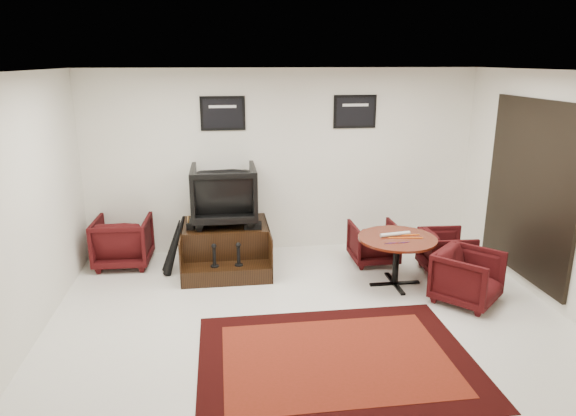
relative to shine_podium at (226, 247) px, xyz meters
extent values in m
plane|color=white|center=(0.93, -1.82, -0.29)|extent=(6.00, 6.00, 0.00)
cube|color=white|center=(0.93, 0.68, 1.11)|extent=(6.00, 0.02, 2.80)
cube|color=white|center=(0.93, -4.32, 1.11)|extent=(6.00, 0.02, 2.80)
cube|color=white|center=(-2.07, -1.82, 1.11)|extent=(0.02, 5.00, 2.80)
cube|color=white|center=(3.93, -1.82, 1.11)|extent=(0.02, 5.00, 2.80)
cube|color=white|center=(0.93, -1.82, 2.51)|extent=(6.00, 5.00, 0.02)
cube|color=black|center=(3.90, -1.12, 1.01)|extent=(0.05, 1.90, 2.30)
cube|color=black|center=(3.89, -1.12, 1.01)|extent=(0.02, 1.72, 2.12)
cube|color=black|center=(3.89, -1.12, 1.01)|extent=(0.03, 0.05, 2.12)
cube|color=black|center=(0.03, 0.66, 1.86)|extent=(0.66, 0.03, 0.50)
cube|color=black|center=(0.03, 0.64, 1.86)|extent=(0.58, 0.01, 0.42)
cube|color=silver|center=(0.03, 0.64, 1.96)|extent=(0.40, 0.00, 0.04)
cube|color=black|center=(2.03, 0.66, 1.86)|extent=(0.66, 0.03, 0.50)
cube|color=black|center=(2.03, 0.64, 1.86)|extent=(0.58, 0.01, 0.42)
cube|color=silver|center=(2.03, 0.64, 1.96)|extent=(0.40, 0.00, 0.04)
cube|color=black|center=(1.05, -2.61, -0.29)|extent=(2.75, 2.07, 0.01)
cube|color=#5F1D0D|center=(1.05, -2.61, -0.28)|extent=(2.26, 1.57, 0.01)
cube|color=black|center=(0.00, 0.08, 0.02)|extent=(1.22, 0.90, 0.63)
cube|color=black|center=(0.00, -0.55, -0.18)|extent=(1.22, 0.36, 0.23)
cube|color=black|center=(-0.60, -0.10, 0.02)|extent=(0.02, 1.26, 0.63)
cube|color=black|center=(0.60, -0.10, 0.02)|extent=(0.02, 1.26, 0.63)
cylinder|color=black|center=(-0.16, -0.55, -0.06)|extent=(0.11, 0.11, 0.02)
cylinder|color=black|center=(-0.16, -0.55, 0.07)|extent=(0.04, 0.04, 0.24)
sphere|color=black|center=(-0.16, -0.55, 0.23)|extent=(0.07, 0.07, 0.07)
cylinder|color=black|center=(0.16, -0.55, -0.06)|extent=(0.11, 0.11, 0.02)
cylinder|color=black|center=(0.16, -0.55, 0.07)|extent=(0.04, 0.04, 0.24)
sphere|color=black|center=(0.16, -0.55, 0.23)|extent=(0.07, 0.07, 0.07)
imported|color=black|center=(0.00, 0.13, 0.81)|extent=(0.92, 0.86, 0.94)
cube|color=black|center=(-0.48, -0.05, 0.39)|extent=(0.12, 0.27, 0.10)
cube|color=black|center=(-0.36, -0.05, 0.39)|extent=(0.12, 0.27, 0.10)
cube|color=black|center=(0.39, -0.19, 0.38)|extent=(0.26, 0.19, 0.08)
imported|color=black|center=(-1.49, 0.26, 0.11)|extent=(0.80, 0.75, 0.80)
cylinder|color=#46100A|center=(2.23, -0.95, 0.36)|extent=(1.03, 1.03, 0.03)
cylinder|color=black|center=(2.23, -0.95, 0.05)|extent=(0.08, 0.08, 0.60)
cube|color=black|center=(2.23, -0.95, -0.28)|extent=(0.69, 0.06, 0.03)
cube|color=black|center=(2.23, -0.95, -0.28)|extent=(0.06, 0.69, 0.03)
imported|color=black|center=(2.17, -0.13, 0.05)|extent=(0.66, 0.62, 0.67)
imported|color=black|center=(3.08, -0.62, 0.04)|extent=(0.64, 0.68, 0.67)
imported|color=black|center=(2.94, -1.56, 0.07)|extent=(0.97, 0.97, 0.73)
cylinder|color=silver|center=(2.22, -0.88, 0.40)|extent=(0.42, 0.11, 0.05)
cylinder|color=orange|center=(2.33, -0.99, 0.39)|extent=(0.45, 0.08, 0.01)
cylinder|color=orange|center=(2.33, -0.89, 0.39)|extent=(0.45, 0.02, 0.01)
cylinder|color=#4C1933|center=(2.03, -1.16, 0.38)|extent=(0.10, 0.04, 0.01)
cylinder|color=#4C1933|center=(2.09, -1.16, 0.38)|extent=(0.10, 0.04, 0.01)
cylinder|color=#4C1933|center=(2.15, -1.16, 0.38)|extent=(0.10, 0.04, 0.01)
cylinder|color=#4C1933|center=(2.21, -1.16, 0.38)|extent=(0.10, 0.04, 0.01)
cylinder|color=#4C1933|center=(2.27, -1.16, 0.38)|extent=(0.10, 0.04, 0.01)
camera|label=1|loc=(-0.04, -7.04, 2.62)|focal=32.00mm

